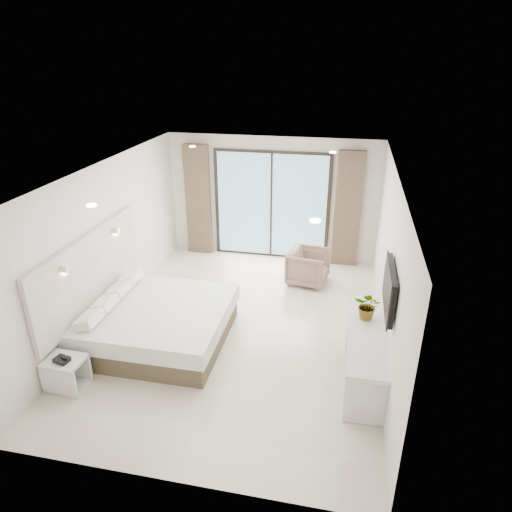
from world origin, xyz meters
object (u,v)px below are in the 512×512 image
object	(u,v)px
nightstand	(67,373)
armchair	(308,265)
console_desk	(366,350)
bed	(157,323)

from	to	relation	value
nightstand	armchair	distance (m)	4.86
console_desk	armchair	xyz separation A→B (m)	(-1.07, 2.94, -0.18)
bed	console_desk	size ratio (longest dim) A/B	1.28
nightstand	console_desk	xyz separation A→B (m)	(4.04, 0.91, 0.33)
armchair	bed	bearing A→B (deg)	148.21
armchair	console_desk	bearing A→B (deg)	-150.83
nightstand	console_desk	distance (m)	4.15
bed	nightstand	distance (m)	1.55
bed	console_desk	distance (m)	3.29
console_desk	armchair	world-z (taller)	armchair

